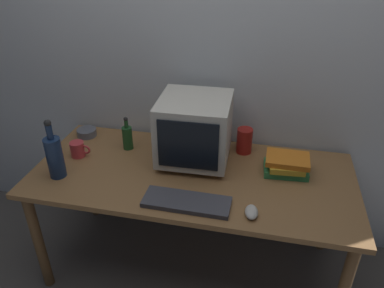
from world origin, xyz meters
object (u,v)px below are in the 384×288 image
(mug, at_px, (78,149))
(cd_spindle, at_px, (87,133))
(keyboard, at_px, (187,202))
(book_stack, at_px, (286,165))
(computer_mouse, at_px, (251,212))
(bottle_tall, at_px, (55,156))
(bottle_short, at_px, (127,137))
(crt_monitor, at_px, (195,129))
(metal_canister, at_px, (244,141))

(mug, height_order, cd_spindle, mug)
(keyboard, relative_size, book_stack, 1.75)
(computer_mouse, distance_m, cd_spindle, 1.21)
(computer_mouse, bearing_deg, bottle_tall, 169.46)
(bottle_short, bearing_deg, crt_monitor, -4.97)
(keyboard, distance_m, cd_spindle, 0.93)
(cd_spindle, xyz_separation_m, metal_canister, (0.99, 0.02, 0.05))
(mug, bearing_deg, bottle_short, 30.26)
(bottle_tall, bearing_deg, mug, 86.26)
(computer_mouse, height_order, metal_canister, metal_canister)
(crt_monitor, bearing_deg, bottle_tall, -155.09)
(keyboard, xyz_separation_m, cd_spindle, (-0.77, 0.52, 0.01))
(bottle_tall, relative_size, bottle_short, 1.61)
(keyboard, height_order, mug, mug)
(crt_monitor, height_order, bottle_tall, crt_monitor)
(metal_canister, bearing_deg, keyboard, -112.14)
(crt_monitor, height_order, bottle_short, crt_monitor)
(cd_spindle, bearing_deg, metal_canister, 1.01)
(crt_monitor, xyz_separation_m, computer_mouse, (0.36, -0.41, -0.17))
(computer_mouse, distance_m, mug, 1.06)
(crt_monitor, xyz_separation_m, cd_spindle, (-0.72, 0.13, -0.17))
(mug, height_order, metal_canister, metal_canister)
(bottle_short, bearing_deg, cd_spindle, 164.04)
(crt_monitor, relative_size, metal_canister, 2.65)
(bottle_tall, relative_size, cd_spindle, 2.77)
(crt_monitor, height_order, mug, crt_monitor)
(bottle_tall, bearing_deg, computer_mouse, -5.39)
(mug, bearing_deg, computer_mouse, -16.52)
(bottle_tall, height_order, bottle_short, bottle_tall)
(keyboard, bearing_deg, mug, 158.35)
(keyboard, distance_m, computer_mouse, 0.31)
(book_stack, distance_m, cd_spindle, 1.24)
(bottle_tall, height_order, cd_spindle, bottle_tall)
(computer_mouse, height_order, mug, mug)
(crt_monitor, bearing_deg, keyboard, -83.33)
(book_stack, distance_m, metal_canister, 0.30)
(keyboard, height_order, cd_spindle, cd_spindle)
(bottle_tall, bearing_deg, book_stack, 13.69)
(bottle_short, bearing_deg, computer_mouse, -30.18)
(bottle_tall, distance_m, cd_spindle, 0.45)
(cd_spindle, height_order, metal_canister, metal_canister)
(keyboard, relative_size, mug, 3.50)
(keyboard, distance_m, bottle_tall, 0.73)
(cd_spindle, bearing_deg, mug, -74.94)
(crt_monitor, bearing_deg, book_stack, -2.84)
(keyboard, relative_size, bottle_short, 2.03)
(crt_monitor, relative_size, keyboard, 0.95)
(keyboard, relative_size, cd_spindle, 3.50)
(book_stack, height_order, mug, book_stack)
(computer_mouse, distance_m, metal_canister, 0.56)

